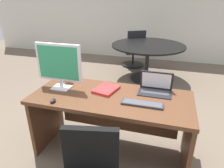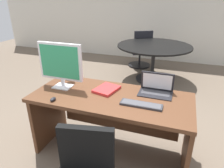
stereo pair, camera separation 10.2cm
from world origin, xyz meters
name	(u,v)px [view 2 (the right image)]	position (x,y,z in m)	size (l,w,h in m)	color
ground	(139,96)	(0.00, 1.50, 0.00)	(12.00, 12.00, 0.00)	#6B5B4C
back_wall	(162,7)	(0.00, 3.95, 1.40)	(10.00, 0.10, 2.80)	silver
desk	(112,111)	(0.00, 0.05, 0.53)	(1.65, 0.72, 0.74)	#56331E
monitor	(60,63)	(-0.59, 0.03, 1.02)	(0.51, 0.16, 0.50)	silver
laptop	(156,87)	(0.43, 0.24, 0.80)	(0.35, 0.23, 0.22)	black
keyboard	(141,105)	(0.34, -0.09, 0.75)	(0.40, 0.11, 0.02)	#2D2D33
mouse	(53,99)	(-0.50, -0.29, 0.76)	(0.04, 0.08, 0.03)	black
desk_lamp	(67,58)	(-0.63, 0.24, 1.01)	(0.12, 0.14, 0.38)	#2D2D33
book	(107,89)	(-0.09, 0.11, 0.75)	(0.27, 0.31, 0.03)	red
meeting_table	(154,54)	(0.09, 2.36, 0.58)	(1.49, 1.49, 0.76)	black
meeting_chair_near	(141,53)	(-0.33, 3.14, 0.36)	(0.62, 0.63, 0.92)	black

